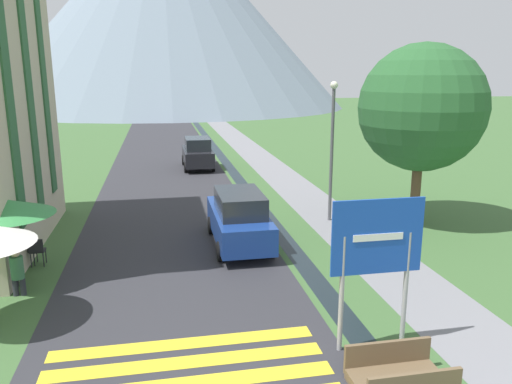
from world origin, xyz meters
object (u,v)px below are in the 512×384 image
(footbridge, at_px, (400,377))
(cafe_chair_far_left, at_px, (37,249))
(parked_car_near, at_px, (239,218))
(person_seated_near, at_px, (17,270))
(cafe_chair_middle, at_px, (11,267))
(tree_by_path, at_px, (422,108))
(streetlamp, at_px, (332,140))
(road_sign, at_px, (377,251))
(cafe_umbrella_middle_green, at_px, (6,207))
(parked_car_far, at_px, (198,153))
(cafe_chair_far_right, at_px, (28,249))

(footbridge, relative_size, cafe_chair_far_left, 2.00)
(parked_car_near, relative_size, person_seated_near, 3.45)
(footbridge, xyz_separation_m, cafe_chair_middle, (-8.02, 6.08, 0.29))
(parked_car_near, distance_m, cafe_chair_far_left, 6.11)
(cafe_chair_middle, distance_m, tree_by_path, 14.23)
(footbridge, xyz_separation_m, parked_car_near, (-1.60, 8.08, 0.68))
(streetlamp, bearing_deg, cafe_chair_far_left, -164.07)
(road_sign, relative_size, cafe_umbrella_middle_green, 1.31)
(streetlamp, relative_size, tree_by_path, 0.79)
(parked_car_far, height_order, person_seated_near, parked_car_far)
(cafe_chair_middle, bearing_deg, cafe_chair_far_right, 60.26)
(cafe_chair_far_right, distance_m, tree_by_path, 13.88)
(parked_car_near, distance_m, cafe_umbrella_middle_green, 6.77)
(parked_car_far, bearing_deg, cafe_chair_far_right, -113.05)
(road_sign, xyz_separation_m, footbridge, (-0.09, -1.42, -1.87))
(road_sign, height_order, cafe_chair_far_right, road_sign)
(road_sign, height_order, streetlamp, streetlamp)
(parked_car_near, height_order, person_seated_near, parked_car_near)
(parked_car_far, bearing_deg, road_sign, -84.51)
(parked_car_near, height_order, cafe_chair_far_left, parked_car_near)
(parked_car_far, height_order, cafe_chair_middle, parked_car_far)
(road_sign, height_order, footbridge, road_sign)
(parked_car_near, relative_size, cafe_chair_far_left, 5.07)
(streetlamp, bearing_deg, parked_car_far, 109.62)
(footbridge, height_order, cafe_chair_far_right, cafe_chair_far_right)
(road_sign, height_order, person_seated_near, road_sign)
(cafe_chair_far_right, bearing_deg, streetlamp, 21.82)
(cafe_chair_far_right, distance_m, person_seated_near, 2.11)
(footbridge, xyz_separation_m, cafe_umbrella_middle_green, (-7.97, 6.15, 1.91))
(footbridge, relative_size, parked_car_near, 0.39)
(parked_car_far, distance_m, cafe_umbrella_middle_green, 16.79)
(cafe_umbrella_middle_green, bearing_deg, cafe_chair_far_left, 75.74)
(cafe_umbrella_middle_green, relative_size, tree_by_path, 0.37)
(cafe_chair_far_right, bearing_deg, person_seated_near, -76.25)
(cafe_umbrella_middle_green, distance_m, tree_by_path, 13.83)
(cafe_chair_far_right, height_order, cafe_chair_middle, same)
(tree_by_path, bearing_deg, streetlamp, 165.20)
(person_seated_near, bearing_deg, cafe_chair_far_right, 96.94)
(parked_car_near, bearing_deg, cafe_chair_middle, -162.64)
(cafe_chair_far_left, bearing_deg, tree_by_path, 9.45)
(cafe_chair_far_right, relative_size, streetlamp, 0.16)
(cafe_chair_middle, bearing_deg, cafe_umbrella_middle_green, 30.63)
(cafe_chair_far_right, height_order, tree_by_path, tree_by_path)
(cafe_chair_middle, bearing_deg, streetlamp, -4.01)
(cafe_chair_far_right, relative_size, cafe_chair_middle, 1.00)
(cafe_umbrella_middle_green, bearing_deg, tree_by_path, 13.82)
(cafe_chair_far_right, relative_size, tree_by_path, 0.13)
(cafe_chair_middle, bearing_deg, cafe_chair_far_left, 48.50)
(cafe_chair_far_right, relative_size, cafe_umbrella_middle_green, 0.35)
(parked_car_far, relative_size, cafe_chair_far_left, 4.57)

